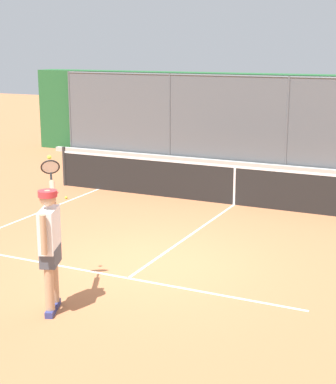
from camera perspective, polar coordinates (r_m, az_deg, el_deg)
ground_plane at (r=10.77m, az=-1.75°, el=-6.73°), size 60.00×60.00×0.00m
court_line_markings at (r=9.91m, az=-4.52°, el=-8.59°), size 7.72×9.63×0.01m
fence_backdrop at (r=19.61m, az=11.63°, el=6.55°), size 18.93×1.37×2.88m
tennis_net at (r=14.61m, az=6.29°, el=0.68°), size 9.92×0.09×1.07m
tennis_player at (r=8.72m, az=-11.07°, el=-4.43°), size 0.87×1.28×2.10m
tennis_ball_by_sideline at (r=15.41m, az=-9.57°, el=-0.52°), size 0.07×0.07×0.07m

